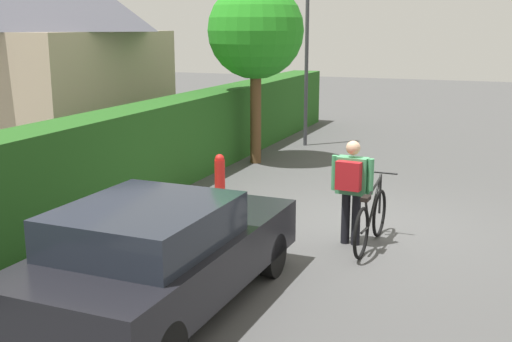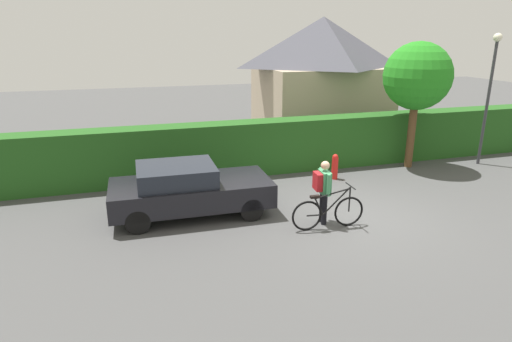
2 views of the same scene
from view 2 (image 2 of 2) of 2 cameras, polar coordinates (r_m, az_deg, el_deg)
The scene contains 9 objects.
ground_plane at distance 11.35m, azimuth 13.12°, elevation -5.87°, with size 60.00×60.00×0.00m, color #484848.
hedge_row at distance 14.74m, azimuth 5.11°, elevation 3.49°, with size 21.60×0.90×1.72m, color #22551B.
house_distant at distance 19.24m, azimuth 8.51°, elevation 11.92°, with size 5.28×4.32×5.08m.
parked_car_near at distance 11.11m, azimuth -8.86°, elevation -2.30°, with size 4.02×1.88×1.33m.
bicycle at distance 10.45m, azimuth 9.40°, elevation -5.32°, with size 1.80×0.50×1.03m.
person_rider at distance 10.50m, azimuth 8.72°, elevation -2.01°, with size 0.38×0.64×1.57m.
street_lamp at distance 16.90m, azimuth 28.28°, elevation 10.15°, with size 0.28×0.28×4.43m.
tree_kerbside at distance 15.50m, azimuth 20.31°, elevation 11.45°, with size 2.21×2.21×4.19m.
fire_hydrant at distance 13.99m, azimuth 10.25°, elevation 0.61°, with size 0.20×0.20×0.81m.
Camera 2 is at (-5.40, -8.95, 4.42)m, focal length 30.67 mm.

